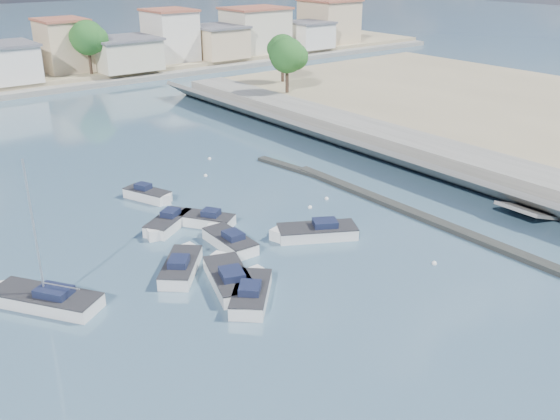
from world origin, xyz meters
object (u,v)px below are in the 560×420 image
at_px(motorboat_h, 182,266).
at_px(motorboat_f, 203,220).
at_px(motorboat_g, 149,195).
at_px(motorboat_c, 313,233).
at_px(motorboat_b, 252,292).
at_px(motorboat_d, 167,225).
at_px(motorboat_a, 228,240).
at_px(motorboat_e, 229,277).
at_px(sailboat, 41,299).

bearing_deg(motorboat_h, motorboat_f, 47.59).
bearing_deg(motorboat_g, motorboat_c, -67.13).
xyz_separation_m(motorboat_b, motorboat_d, (0.75, 11.67, -0.00)).
xyz_separation_m(motorboat_b, motorboat_f, (3.30, 10.72, 0.00)).
height_order(motorboat_a, motorboat_f, same).
height_order(motorboat_e, motorboat_h, same).
bearing_deg(motorboat_e, motorboat_c, 11.94).
height_order(motorboat_h, sailboat, sailboat).
bearing_deg(motorboat_c, motorboat_b, -153.76).
xyz_separation_m(motorboat_a, motorboat_e, (-2.88, -4.38, -0.00)).
bearing_deg(motorboat_g, motorboat_e, -99.45).
distance_m(motorboat_b, motorboat_e, 2.29).
bearing_deg(motorboat_a, motorboat_c, -25.69).
xyz_separation_m(motorboat_g, motorboat_h, (-4.05, -12.31, -0.00)).
bearing_deg(motorboat_g, motorboat_d, -105.92).
distance_m(motorboat_c, motorboat_e, 8.50).
distance_m(motorboat_a, motorboat_h, 4.55).
bearing_deg(motorboat_g, motorboat_h, -108.19).
relative_size(motorboat_g, motorboat_h, 0.92).
bearing_deg(motorboat_h, motorboat_c, -7.74).
bearing_deg(motorboat_g, motorboat_f, -83.19).
height_order(motorboat_f, motorboat_g, same).
height_order(motorboat_b, motorboat_e, same).
bearing_deg(motorboat_d, sailboat, -155.33).
distance_m(motorboat_c, motorboat_g, 14.81).
bearing_deg(motorboat_a, motorboat_f, 82.71).
height_order(motorboat_b, motorboat_h, same).
bearing_deg(motorboat_c, motorboat_e, -168.06).
relative_size(motorboat_b, motorboat_c, 0.81).
relative_size(motorboat_c, motorboat_h, 1.24).
height_order(motorboat_a, sailboat, sailboat).
xyz_separation_m(motorboat_c, motorboat_e, (-8.32, -1.76, -0.00)).
xyz_separation_m(motorboat_g, sailboat, (-12.42, -10.94, 0.03)).
bearing_deg(motorboat_h, motorboat_e, -64.39).
height_order(motorboat_a, motorboat_d, same).
bearing_deg(motorboat_b, sailboat, 145.82).
distance_m(motorboat_a, motorboat_f, 4.09).
bearing_deg(motorboat_a, motorboat_g, 91.63).
xyz_separation_m(motorboat_d, motorboat_f, (2.55, -0.95, 0.00)).
distance_m(motorboat_g, sailboat, 16.55).
xyz_separation_m(motorboat_f, sailboat, (-13.25, -3.97, 0.03)).
bearing_deg(motorboat_c, motorboat_d, 134.44).
distance_m(motorboat_f, motorboat_h, 7.23).
xyz_separation_m(motorboat_c, sailboat, (-18.17, 2.70, 0.03)).
relative_size(motorboat_a, motorboat_h, 1.07).
xyz_separation_m(motorboat_b, motorboat_g, (2.47, 17.70, 0.00)).
xyz_separation_m(motorboat_a, motorboat_f, (0.52, 4.06, -0.00)).
xyz_separation_m(motorboat_e, motorboat_h, (-1.48, 3.09, 0.00)).
bearing_deg(motorboat_g, motorboat_b, -97.94).
relative_size(motorboat_d, motorboat_f, 1.04).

